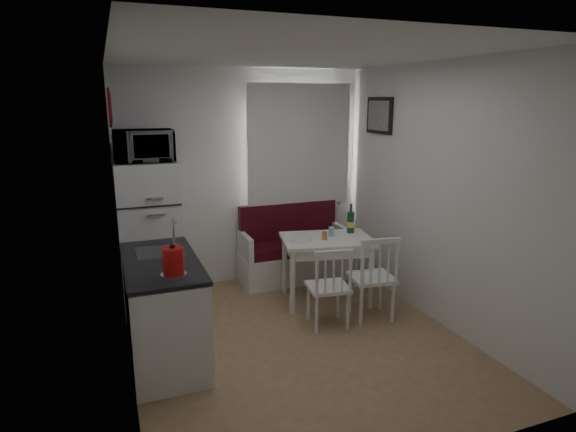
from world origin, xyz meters
name	(u,v)px	position (x,y,z in m)	size (l,w,h in m)	color
floor	(297,340)	(0.00, 0.00, 0.00)	(3.00, 3.50, 0.02)	#977250
ceiling	(298,54)	(0.00, 0.00, 2.60)	(3.00, 3.50, 0.02)	white
wall_back	(244,178)	(0.00, 1.75, 1.30)	(3.00, 0.02, 2.60)	white
wall_front	(415,270)	(0.00, -1.75, 1.30)	(3.00, 0.02, 2.60)	white
wall_left	(120,222)	(-1.50, 0.00, 1.30)	(0.02, 3.50, 2.60)	white
wall_right	(436,195)	(1.50, 0.00, 1.30)	(0.02, 3.50, 2.60)	white
window	(298,149)	(0.70, 1.72, 1.62)	(1.22, 0.06, 1.47)	white
curtain	(300,146)	(0.70, 1.65, 1.68)	(1.35, 0.02, 1.50)	white
kitchen_counter	(163,308)	(-1.20, 0.16, 0.46)	(0.62, 1.32, 1.16)	white
wall_sign	(110,108)	(-1.47, 1.45, 2.15)	(0.40, 0.40, 0.03)	#1C41A9
picture_frame	(379,116)	(1.48, 1.10, 2.05)	(0.04, 0.52, 0.42)	black
bench	(293,255)	(0.56, 1.51, 0.32)	(1.34, 0.52, 0.96)	white
dining_table	(327,245)	(0.66, 0.76, 0.65)	(1.10, 0.88, 0.74)	white
chair_left	(332,279)	(0.41, 0.11, 0.52)	(0.44, 0.43, 0.45)	white
chair_right	(377,269)	(0.91, 0.10, 0.56)	(0.48, 0.46, 0.49)	white
fridge	(149,234)	(-1.18, 1.40, 0.80)	(0.64, 0.64, 1.60)	white
microwave	(143,146)	(-1.18, 1.35, 1.76)	(0.60, 0.41, 0.33)	white
kettle	(173,261)	(-1.15, -0.31, 1.03)	(0.20, 0.20, 0.26)	red
wine_bottle	(351,218)	(1.01, 0.86, 0.91)	(0.09, 0.09, 0.34)	#164623
drinking_glass_orange	(325,236)	(0.61, 0.71, 0.78)	(0.05, 0.05, 0.09)	orange
drinking_glass_blue	(331,232)	(0.74, 0.81, 0.79)	(0.06, 0.06, 0.10)	#8ABEEB
plate	(301,239)	(0.36, 0.78, 0.75)	(0.24, 0.24, 0.02)	white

